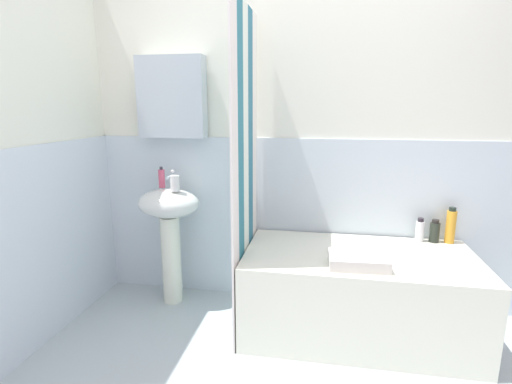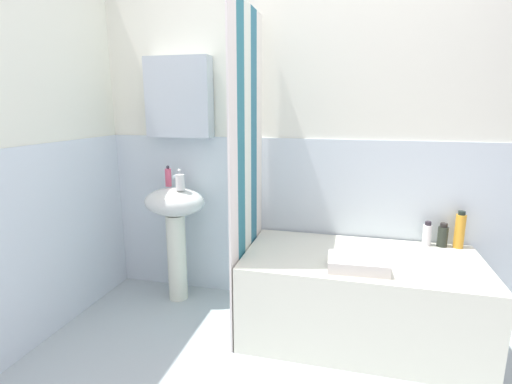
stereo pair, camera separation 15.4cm
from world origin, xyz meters
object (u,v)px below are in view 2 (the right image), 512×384
Objects in this scene: bathtub at (359,297)px; towel_folded at (358,263)px; sink at (175,219)px; lotion_bottle at (460,230)px; toothbrush_cup at (180,182)px; shampoo_bottle at (443,236)px; soap_dispenser at (168,177)px; body_wash_bottle at (427,234)px.

towel_folded reaches higher than bathtub.
towel_folded is at bearing -16.16° from sink.
sink reaches higher than towel_folded.
bathtub is 5.79× the size of lotion_bottle.
shampoo_bottle is at bearing 5.62° from toothbrush_cup.
shampoo_bottle is at bearing 2.35° from soap_dispenser.
soap_dispenser is 0.47× the size of towel_folded.
sink is 0.29m from toothbrush_cup.
toothbrush_cup is at bearing -174.16° from body_wash_bottle.
toothbrush_cup is at bearing -29.17° from sink.
body_wash_bottle is (-0.09, -0.00, 0.00)m from shampoo_bottle.
body_wash_bottle is (-0.19, -0.01, -0.04)m from lotion_bottle.
towel_folded is at bearing -97.68° from bathtub.
toothbrush_cup is 0.67× the size of body_wash_bottle.
body_wash_bottle is at bearing -178.41° from lotion_bottle.
lotion_bottle reaches higher than body_wash_bottle.
body_wash_bottle is at bearing 4.29° from sink.
bathtub is at bearing -6.25° from toothbrush_cup.
toothbrush_cup is (0.07, -0.04, 0.28)m from sink.
towel_folded is at bearing -17.55° from soap_dispenser.
shampoo_bottle is 0.09m from body_wash_bottle.
body_wash_bottle is 0.66m from towel_folded.
sink reaches higher than body_wash_bottle.
soap_dispenser is 1.99m from lotion_bottle.
sink is 1.91m from lotion_bottle.
body_wash_bottle is (1.72, 0.13, -0.02)m from sink.
sink is 1.82m from shampoo_bottle.
soap_dispenser is 1.46m from towel_folded.
toothbrush_cup is at bearing -174.38° from shampoo_bottle.
towel_folded is at bearing -131.11° from body_wash_bottle.
sink is at bearing -39.74° from soap_dispenser.
towel_folded is (1.35, -0.43, -0.35)m from soap_dispenser.
lotion_bottle is at bearing 38.85° from towel_folded.
lotion_bottle is 0.20m from body_wash_bottle.
soap_dispenser reaches higher than sink.
toothbrush_cup is at bearing -34.60° from soap_dispenser.
body_wash_bottle is 0.49× the size of towel_folded.
shampoo_bottle is at bearing 31.29° from bathtub.
shampoo_bottle is (1.74, 0.17, -0.30)m from toothbrush_cup.
lotion_bottle is at bearing 27.22° from bathtub.
shampoo_bottle is (1.88, 0.08, -0.31)m from soap_dispenser.
shampoo_bottle is (0.50, 0.31, 0.34)m from bathtub.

